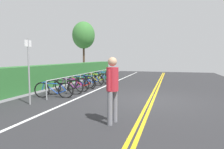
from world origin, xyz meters
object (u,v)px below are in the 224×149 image
Objects in this scene: bicycle_8 at (103,76)px; tree_mid at (84,35)px; bicycle_9 at (104,75)px; sign_post_near at (29,65)px; bike_rack at (86,76)px; bicycle_0 at (54,90)px; bicycle_7 at (99,78)px; bicycle_1 at (64,87)px; bicycle_5 at (90,80)px; bicycle_2 at (72,85)px; bicycle_4 at (81,81)px; bicycle_6 at (96,79)px; bicycle_3 at (81,84)px; pedestrian at (112,85)px.

bicycle_8 is 0.31× the size of tree_mid.
bicycle_9 is 0.70× the size of sign_post_near.
bike_rack is 3.62m from bicycle_0.
bicycle_7 is at bearing -173.33° from bicycle_9.
bike_rack is 4.67× the size of bicycle_0.
tree_mid is at bearing 39.54° from bicycle_9.
bicycle_5 is at bearing 0.28° from bicycle_1.
bicycle_5 is at bearing -0.33° from bicycle_2.
bicycle_8 is at bearing -4.68° from bicycle_4.
bicycle_7 is at bearing 3.27° from bicycle_6.
bicycle_3 is 0.75m from bicycle_4.
bicycle_4 is (-0.43, 0.13, -0.28)m from bike_rack.
bike_rack reaches higher than bicycle_8.
tree_mid is (7.80, 3.96, 3.72)m from bicycle_5.
bicycle_5 is 0.96× the size of pedestrian.
tree_mid is at bearing 18.24° from bicycle_0.
bicycle_1 is 1.00× the size of bicycle_9.
bike_rack reaches higher than bicycle_2.
bicycle_7 is at bearing -5.47° from bicycle_4.
bicycle_9 is (0.88, 0.22, -0.00)m from bicycle_8.
bike_rack is at bearing -154.86° from tree_mid.
bicycle_8 is at bearing -2.15° from bicycle_7.
bicycle_8 reaches higher than bicycle_3.
bicycle_5 is (2.43, -0.01, -0.03)m from bicycle_2.
bicycle_6 is (1.61, -0.28, 0.01)m from bicycle_4.
tree_mid is (11.84, 3.90, 3.71)m from bicycle_0.
bicycle_2 is at bearing 2.07° from bicycle_1.
bicycle_8 is at bearing -0.24° from bicycle_1.
bicycle_9 reaches higher than bicycle_4.
bicycle_4 reaches higher than bicycle_7.
bike_rack reaches higher than bicycle_0.
sign_post_near is (-8.64, 0.02, 1.11)m from bicycle_9.
tree_mid reaches higher than bicycle_4.
bicycle_8 is (6.39, -0.09, 0.01)m from bicycle_0.
bicycle_0 is at bearing -161.76° from tree_mid.
pedestrian reaches higher than bicycle_3.
bike_rack is 2.83m from bicycle_1.
bicycle_1 reaches higher than bicycle_5.
bicycle_2 is (-1.99, -0.08, -0.26)m from bike_rack.
bike_rack is at bearing 2.27° from bicycle_2.
bicycle_6 is 1.01× the size of pedestrian.
bicycle_3 is (2.48, -0.11, -0.03)m from bicycle_0.
bicycle_1 is 1.69m from bicycle_3.
sign_post_near is (-6.99, 0.22, 1.13)m from bicycle_7.
bicycle_0 is at bearing 179.21° from bicycle_5.
bicycle_6 is at bearing -9.94° from bicycle_4.
bike_rack reaches higher than bicycle_1.
bicycle_6 is 2.50m from bicycle_9.
bicycle_4 is at bearing 174.53° from bicycle_7.
bicycle_1 is 0.98× the size of bicycle_4.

